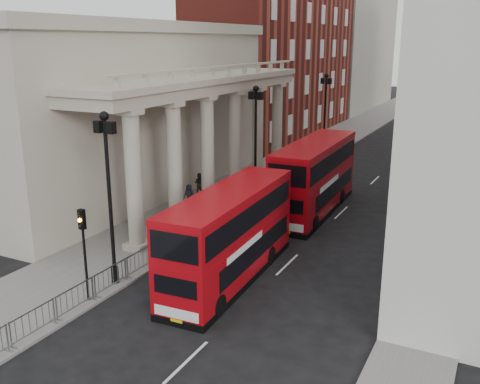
% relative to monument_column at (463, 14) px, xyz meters
% --- Properties ---
extents(ground, '(260.00, 260.00, 0.00)m').
position_rel_monument_column_xyz_m(ground, '(-6.00, -92.00, -15.98)').
color(ground, black).
rests_on(ground, ground).
extents(sidewalk_west, '(6.00, 140.00, 0.12)m').
position_rel_monument_column_xyz_m(sidewalk_west, '(-9.00, -62.00, -15.92)').
color(sidewalk_west, slate).
rests_on(sidewalk_west, ground).
extents(sidewalk_east, '(3.00, 140.00, 0.12)m').
position_rel_monument_column_xyz_m(sidewalk_east, '(7.50, -62.00, -15.92)').
color(sidewalk_east, slate).
rests_on(sidewalk_east, ground).
extents(kerb, '(0.20, 140.00, 0.14)m').
position_rel_monument_column_xyz_m(kerb, '(-6.05, -62.00, -15.91)').
color(kerb, slate).
rests_on(kerb, ground).
extents(portico_building, '(9.00, 28.00, 12.00)m').
position_rel_monument_column_xyz_m(portico_building, '(-16.50, -74.00, -9.98)').
color(portico_building, '#AAA28F').
rests_on(portico_building, ground).
extents(brick_building, '(9.00, 32.00, 22.00)m').
position_rel_monument_column_xyz_m(brick_building, '(-16.50, -44.00, -4.98)').
color(brick_building, maroon).
rests_on(brick_building, ground).
extents(west_building_far, '(9.00, 30.00, 20.00)m').
position_rel_monument_column_xyz_m(west_building_far, '(-16.50, -12.00, -5.98)').
color(west_building_far, '#AAA28F').
rests_on(west_building_far, ground).
extents(monument_column, '(8.00, 8.00, 54.20)m').
position_rel_monument_column_xyz_m(monument_column, '(0.00, 0.00, 0.00)').
color(monument_column, '#60605E').
rests_on(monument_column, ground).
extents(lamp_post_south, '(1.05, 0.44, 8.32)m').
position_rel_monument_column_xyz_m(lamp_post_south, '(-6.60, -88.00, -11.07)').
color(lamp_post_south, black).
rests_on(lamp_post_south, sidewalk_west).
extents(lamp_post_mid, '(1.05, 0.44, 8.32)m').
position_rel_monument_column_xyz_m(lamp_post_mid, '(-6.60, -72.00, -11.07)').
color(lamp_post_mid, black).
rests_on(lamp_post_mid, sidewalk_west).
extents(lamp_post_north, '(1.05, 0.44, 8.32)m').
position_rel_monument_column_xyz_m(lamp_post_north, '(-6.60, -56.00, -11.07)').
color(lamp_post_north, black).
rests_on(lamp_post_north, sidewalk_west).
extents(traffic_light, '(0.28, 0.33, 4.30)m').
position_rel_monument_column_xyz_m(traffic_light, '(-6.50, -90.02, -12.88)').
color(traffic_light, black).
rests_on(traffic_light, sidewalk_west).
extents(crowd_barriers, '(0.50, 18.75, 1.10)m').
position_rel_monument_column_xyz_m(crowd_barriers, '(-6.35, -89.78, -15.31)').
color(crowd_barriers, gray).
rests_on(crowd_barriers, sidewalk_west).
extents(bus_near, '(3.00, 10.63, 4.55)m').
position_rel_monument_column_xyz_m(bus_near, '(-1.90, -84.88, -13.61)').
color(bus_near, '#A4070F').
rests_on(bus_near, ground).
extents(bus_far, '(3.11, 11.42, 4.89)m').
position_rel_monument_column_xyz_m(bus_far, '(-1.83, -72.59, -13.42)').
color(bus_far, '#A5070F').
rests_on(bus_far, ground).
extents(pedestrian_a, '(0.67, 0.51, 1.65)m').
position_rel_monument_column_xyz_m(pedestrian_a, '(-10.18, -81.89, -15.04)').
color(pedestrian_a, black).
rests_on(pedestrian_a, sidewalk_west).
extents(pedestrian_b, '(0.85, 0.68, 1.67)m').
position_rel_monument_column_xyz_m(pedestrian_b, '(-10.95, -72.78, -15.03)').
color(pedestrian_b, '#2A2421').
rests_on(pedestrian_b, sidewalk_west).
extents(pedestrian_c, '(0.86, 0.62, 1.62)m').
position_rel_monument_column_xyz_m(pedestrian_c, '(-9.97, -75.82, -15.05)').
color(pedestrian_c, black).
rests_on(pedestrian_c, sidewalk_west).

